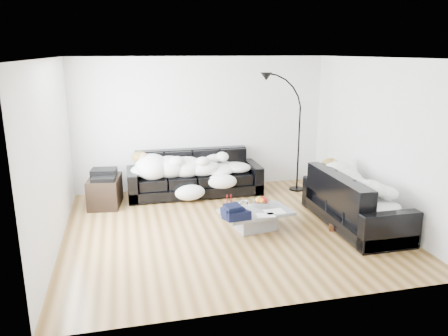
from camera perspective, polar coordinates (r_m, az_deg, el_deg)
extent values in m
plane|color=brown|center=(6.94, 0.57, -7.83)|extent=(5.00, 5.00, 0.00)
cube|color=silver|center=(8.70, -2.96, 5.80)|extent=(5.00, 0.02, 2.60)
cube|color=silver|center=(6.43, -21.57, 1.44)|extent=(0.02, 4.50, 2.60)
cube|color=silver|center=(7.53, 19.45, 3.50)|extent=(0.02, 4.50, 2.60)
plane|color=white|center=(6.39, 0.64, 14.18)|extent=(5.00, 5.00, 0.00)
cube|color=black|center=(8.41, -3.87, -0.72)|extent=(2.54, 0.88, 0.83)
cube|color=black|center=(7.22, 16.76, -3.99)|extent=(0.89, 2.08, 0.84)
ellipsoid|color=#0A494A|center=(7.64, 14.17, -0.41)|extent=(0.42, 0.38, 0.20)
cube|color=#939699|center=(6.84, 4.20, -6.80)|extent=(1.16, 0.79, 0.31)
cylinder|color=white|center=(6.95, 4.92, -4.37)|extent=(0.29, 0.29, 0.16)
cylinder|color=white|center=(6.78, 2.48, -4.80)|extent=(0.08, 0.08, 0.17)
cylinder|color=white|center=(6.67, 2.17, -5.05)|extent=(0.10, 0.10, 0.19)
cylinder|color=white|center=(6.73, 3.06, -4.88)|extent=(0.09, 0.09, 0.19)
cylinder|color=maroon|center=(6.85, 0.41, -4.40)|extent=(0.04, 0.04, 0.21)
cylinder|color=maroon|center=(6.87, 0.92, -4.34)|extent=(0.04, 0.04, 0.21)
cube|color=silver|center=(6.76, 6.62, -5.64)|extent=(0.32, 0.26, 0.01)
cube|color=silver|center=(6.60, 5.44, -6.14)|extent=(0.29, 0.22, 0.01)
cube|color=black|center=(8.11, -15.27, -2.97)|extent=(0.63, 0.83, 0.52)
cube|color=black|center=(8.02, -15.43, -0.75)|extent=(0.48, 0.39, 0.13)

